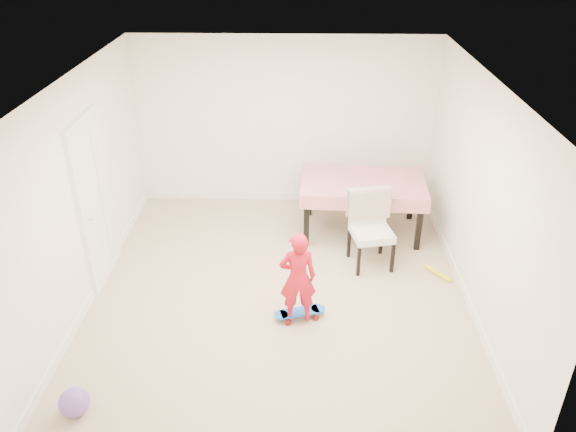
{
  "coord_description": "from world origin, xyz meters",
  "views": [
    {
      "loc": [
        0.24,
        -5.6,
        4.13
      ],
      "look_at": [
        0.1,
        0.2,
        0.95
      ],
      "focal_mm": 35.0,
      "sensor_mm": 36.0,
      "label": 1
    }
  ],
  "objects_px": {
    "dining_chair": "(372,231)",
    "balloon": "(74,402)",
    "skateboard": "(300,314)",
    "child": "(298,280)",
    "dining_table": "(361,206)"
  },
  "relations": [
    {
      "from": "dining_chair",
      "to": "skateboard",
      "type": "xyz_separation_m",
      "value": [
        -0.91,
        -1.13,
        -0.46
      ]
    },
    {
      "from": "dining_table",
      "to": "balloon",
      "type": "xyz_separation_m",
      "value": [
        -2.94,
        -3.46,
        -0.26
      ]
    },
    {
      "from": "dining_chair",
      "to": "balloon",
      "type": "relative_size",
      "value": 3.62
    },
    {
      "from": "dining_table",
      "to": "dining_chair",
      "type": "bearing_deg",
      "value": -83.75
    },
    {
      "from": "balloon",
      "to": "dining_chair",
      "type": "bearing_deg",
      "value": 40.82
    },
    {
      "from": "dining_chair",
      "to": "skateboard",
      "type": "relative_size",
      "value": 1.67
    },
    {
      "from": "skateboard",
      "to": "child",
      "type": "xyz_separation_m",
      "value": [
        -0.03,
        -0.06,
        0.51
      ]
    },
    {
      "from": "dining_table",
      "to": "skateboard",
      "type": "distance_m",
      "value": 2.22
    },
    {
      "from": "skateboard",
      "to": "balloon",
      "type": "xyz_separation_m",
      "value": [
        -2.07,
        -1.45,
        0.09
      ]
    },
    {
      "from": "skateboard",
      "to": "balloon",
      "type": "height_order",
      "value": "balloon"
    },
    {
      "from": "dining_chair",
      "to": "balloon",
      "type": "distance_m",
      "value": 3.96
    },
    {
      "from": "dining_chair",
      "to": "balloon",
      "type": "bearing_deg",
      "value": -150.91
    },
    {
      "from": "dining_table",
      "to": "child",
      "type": "height_order",
      "value": "child"
    },
    {
      "from": "dining_table",
      "to": "balloon",
      "type": "bearing_deg",
      "value": -127.23
    },
    {
      "from": "child",
      "to": "balloon",
      "type": "relative_size",
      "value": 4.0
    }
  ]
}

